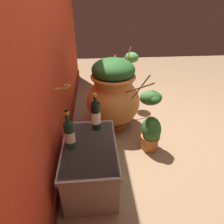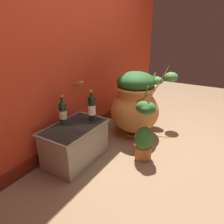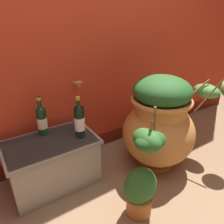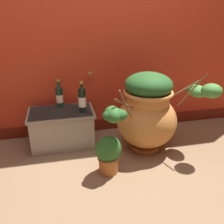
{
  "view_description": "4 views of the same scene",
  "coord_description": "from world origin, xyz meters",
  "px_view_note": "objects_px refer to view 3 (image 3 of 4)",
  "views": [
    {
      "loc": [
        -1.58,
        0.77,
        1.35
      ],
      "look_at": [
        -0.07,
        0.64,
        0.47
      ],
      "focal_mm": 31.5,
      "sensor_mm": 36.0,
      "label": 1
    },
    {
      "loc": [
        -1.8,
        -0.43,
        1.28
      ],
      "look_at": [
        0.03,
        0.67,
        0.42
      ],
      "focal_mm": 32.99,
      "sensor_mm": 36.0,
      "label": 2
    },
    {
      "loc": [
        -0.78,
        -0.54,
        1.26
      ],
      "look_at": [
        0.12,
        0.83,
        0.49
      ],
      "focal_mm": 34.81,
      "sensor_mm": 36.0,
      "label": 3
    },
    {
      "loc": [
        -0.41,
        -1.55,
        1.36
      ],
      "look_at": [
        0.08,
        0.65,
        0.41
      ],
      "focal_mm": 39.16,
      "sensor_mm": 36.0,
      "label": 4
    }
  ],
  "objects_px": {
    "wine_bottle_left": "(42,119)",
    "terracotta_urn": "(161,123)",
    "wine_bottle_middle": "(79,120)",
    "potted_shrub": "(140,191)"
  },
  "relations": [
    {
      "from": "potted_shrub",
      "to": "terracotta_urn",
      "type": "bearing_deg",
      "value": 33.91
    },
    {
      "from": "wine_bottle_middle",
      "to": "potted_shrub",
      "type": "distance_m",
      "value": 0.65
    },
    {
      "from": "terracotta_urn",
      "to": "wine_bottle_middle",
      "type": "xyz_separation_m",
      "value": [
        -0.63,
        0.22,
        0.11
      ]
    },
    {
      "from": "wine_bottle_left",
      "to": "potted_shrub",
      "type": "distance_m",
      "value": 0.88
    },
    {
      "from": "terracotta_urn",
      "to": "wine_bottle_middle",
      "type": "height_order",
      "value": "terracotta_urn"
    },
    {
      "from": "wine_bottle_left",
      "to": "wine_bottle_middle",
      "type": "relative_size",
      "value": 0.95
    },
    {
      "from": "wine_bottle_left",
      "to": "terracotta_urn",
      "type": "bearing_deg",
      "value": -25.69
    },
    {
      "from": "wine_bottle_left",
      "to": "wine_bottle_middle",
      "type": "height_order",
      "value": "wine_bottle_middle"
    },
    {
      "from": "wine_bottle_left",
      "to": "potted_shrub",
      "type": "xyz_separation_m",
      "value": [
        0.38,
        -0.73,
        -0.32
      ]
    },
    {
      "from": "wine_bottle_left",
      "to": "potted_shrub",
      "type": "height_order",
      "value": "wine_bottle_left"
    }
  ]
}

